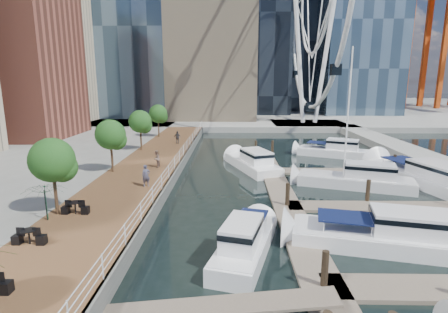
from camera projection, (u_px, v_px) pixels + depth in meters
name	position (u px, v px, depth m)	size (l,w,h in m)	color
ground	(251.00, 265.00, 17.02)	(520.00, 520.00, 0.00)	black
boardwalk	(143.00, 174.00, 31.76)	(6.00, 60.00, 1.00)	brown
seawall	(176.00, 174.00, 31.70)	(0.25, 60.00, 1.00)	#595954
land_far	(234.00, 107.00, 116.62)	(200.00, 114.00, 1.00)	gray
breakwater	(434.00, 163.00, 36.07)	(4.00, 60.00, 1.00)	gray
pier	(309.00, 125.00, 67.47)	(14.00, 12.00, 1.00)	gray
railing	(175.00, 163.00, 31.48)	(0.10, 60.00, 1.05)	white
floating_docks	(349.00, 193.00, 26.51)	(16.00, 34.00, 2.60)	#6D6051
street_trees	(110.00, 135.00, 30.03)	(2.60, 42.60, 4.60)	#3F2B1C
cafe_tables	(12.00, 257.00, 14.98)	(2.50, 13.70, 0.74)	black
yacht_foreground	(387.00, 248.00, 18.78)	(2.93, 10.92, 2.15)	white
pedestrian_near	(146.00, 176.00, 26.26)	(0.60, 0.40, 1.66)	#44435A
pedestrian_mid	(157.00, 159.00, 32.10)	(0.78, 0.61, 1.61)	#83655A
pedestrian_far	(178.00, 137.00, 44.58)	(0.94, 0.39, 1.60)	#333640
moored_yachts	(356.00, 188.00, 29.34)	(21.72, 35.06, 11.50)	silver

